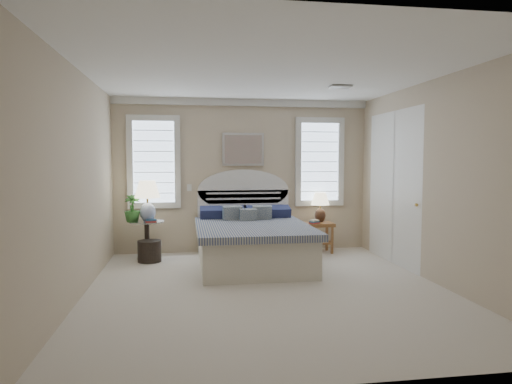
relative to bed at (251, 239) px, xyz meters
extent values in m
cube|color=beige|center=(0.00, -1.46, -0.39)|extent=(4.50, 5.00, 0.01)
cube|color=white|center=(0.00, -1.46, 2.31)|extent=(4.50, 5.00, 0.01)
cube|color=beige|center=(0.00, 1.04, 0.96)|extent=(4.50, 0.02, 2.70)
cube|color=beige|center=(-2.25, -1.46, 0.96)|extent=(0.02, 5.00, 2.70)
cube|color=beige|center=(2.25, -1.46, 0.96)|extent=(0.02, 5.00, 2.70)
cube|color=silver|center=(0.00, 1.00, 2.25)|extent=(4.50, 0.08, 0.12)
cube|color=#B2B2B2|center=(1.20, -0.66, 2.29)|extent=(0.30, 0.20, 0.02)
cube|color=silver|center=(-0.95, 1.03, 0.76)|extent=(0.08, 0.01, 0.12)
cube|color=#C9E1FF|center=(-1.55, 1.02, 1.21)|extent=(0.90, 0.06, 1.60)
cube|color=#C9E1FF|center=(1.40, 1.02, 1.21)|extent=(0.90, 0.06, 1.60)
cube|color=silver|center=(0.00, 1.00, 1.43)|extent=(0.74, 0.04, 0.58)
cube|color=white|center=(2.23, -0.26, 0.81)|extent=(0.02, 1.80, 2.40)
cube|color=beige|center=(0.00, -0.13, -0.11)|extent=(1.60, 2.10, 0.55)
cube|color=navy|center=(0.00, -0.18, 0.20)|extent=(1.72, 2.15, 0.10)
cube|color=silver|center=(0.00, 0.98, 0.16)|extent=(1.62, 0.08, 1.10)
cube|color=#1D2049|center=(-0.40, 0.70, 0.34)|extent=(0.75, 0.31, 0.23)
cube|color=#1D2049|center=(0.40, 0.70, 0.34)|extent=(0.75, 0.31, 0.23)
cube|color=navy|center=(-0.25, 0.47, 0.32)|extent=(0.33, 0.20, 0.34)
cube|color=navy|center=(0.25, 0.47, 0.32)|extent=(0.33, 0.20, 0.34)
cube|color=navy|center=(0.00, 0.37, 0.30)|extent=(0.28, 0.14, 0.29)
cylinder|color=black|center=(-1.65, 0.59, -0.37)|extent=(0.32, 0.32, 0.03)
cylinder|color=black|center=(-1.65, 0.59, -0.09)|extent=(0.08, 0.08, 0.60)
cylinder|color=silver|center=(-1.65, 0.59, 0.23)|extent=(0.56, 0.56, 0.02)
cube|color=olive|center=(1.30, 0.69, 0.11)|extent=(0.50, 0.40, 0.06)
cube|color=olive|center=(1.30, 0.69, -0.21)|extent=(0.44, 0.34, 0.03)
cube|color=olive|center=(1.10, 0.54, -0.15)|extent=(0.04, 0.04, 0.47)
cube|color=olive|center=(1.10, 0.84, -0.15)|extent=(0.04, 0.04, 0.47)
cube|color=olive|center=(1.50, 0.54, -0.15)|extent=(0.04, 0.04, 0.47)
cube|color=olive|center=(1.50, 0.84, -0.15)|extent=(0.04, 0.04, 0.47)
cylinder|color=black|center=(-1.60, 0.39, -0.21)|extent=(0.46, 0.46, 0.34)
cylinder|color=silver|center=(-1.63, 0.54, 0.26)|extent=(0.14, 0.14, 0.03)
ellipsoid|color=silver|center=(-1.63, 0.54, 0.39)|extent=(0.26, 0.26, 0.32)
cylinder|color=gold|center=(-1.63, 0.54, 0.59)|extent=(0.04, 0.04, 0.11)
cylinder|color=black|center=(1.36, 0.79, 0.16)|extent=(0.13, 0.13, 0.03)
ellipsoid|color=black|center=(1.36, 0.79, 0.26)|extent=(0.24, 0.24, 0.25)
cylinder|color=gold|center=(1.36, 0.79, 0.41)|extent=(0.03, 0.03, 0.09)
imported|color=#3D742E|center=(-1.87, 0.51, 0.47)|extent=(0.29, 0.29, 0.44)
cube|color=#A42A29|center=(-1.57, 0.46, 0.26)|extent=(0.18, 0.14, 0.02)
cube|color=#29597C|center=(-1.57, 0.46, 0.28)|extent=(0.17, 0.13, 0.02)
cube|color=#A42A29|center=(1.19, 0.59, 0.16)|extent=(0.19, 0.17, 0.02)
cube|color=#29597C|center=(1.19, 0.59, 0.18)|extent=(0.18, 0.16, 0.02)
cube|color=beige|center=(1.19, 0.59, 0.20)|extent=(0.17, 0.15, 0.02)
camera|label=1|loc=(-1.00, -7.02, 1.24)|focal=32.00mm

